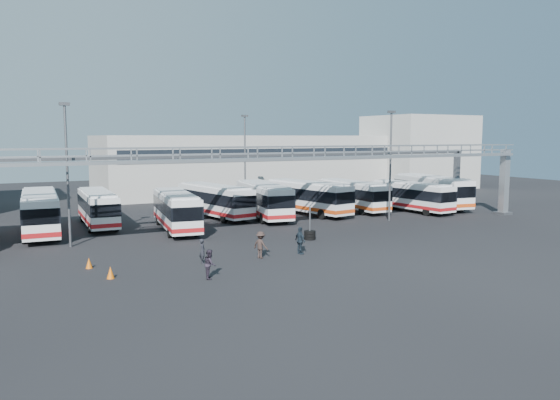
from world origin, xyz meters
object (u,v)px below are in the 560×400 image
pedestrian_d (300,241)px  tire_stack (310,234)px  bus_1 (40,211)px  bus_3 (176,209)px  pedestrian_c (261,245)px  bus_8 (411,195)px  bus_9 (431,190)px  light_pole_mid (390,160)px  bus_2 (98,207)px  pedestrian_b (210,264)px  cone_right (89,263)px  cone_left (111,273)px  light_pole_back (245,156)px  bus_5 (263,199)px  bus_7 (352,194)px  bus_6 (307,196)px  light_pole_left (67,167)px  pedestrian_a (202,251)px  bus_4 (215,200)px

pedestrian_d → tire_stack: tire_stack is taller
bus_1 → bus_3: (10.28, -3.04, -0.13)m
pedestrian_c → bus_8: bearing=-85.3°
bus_3 → bus_9: bus_9 is taller
light_pole_mid → tire_stack: 13.42m
bus_2 → pedestrian_c: 19.47m
pedestrian_b → cone_right: (-5.57, 5.60, -0.50)m
bus_8 → cone_left: bus_8 is taller
pedestrian_c → cone_right: size_ratio=2.74×
light_pole_back → bus_9: size_ratio=0.86×
bus_5 → cone_right: size_ratio=17.83×
tire_stack → pedestrian_d: bearing=-128.0°
bus_3 → pedestrian_d: (4.48, -13.06, -0.86)m
light_pole_back → bus_7: (9.05, -7.59, -3.98)m
bus_6 → cone_right: (-23.24, -13.62, -1.53)m
light_pole_left → tire_stack: 18.28m
bus_5 → cone_left: bus_5 is taller
pedestrian_b → tire_stack: size_ratio=0.65×
pedestrian_b → light_pole_back: bearing=-9.5°
bus_1 → light_pole_left: bearing=-73.3°
light_pole_back → cone_right: bearing=-133.0°
bus_8 → cone_left: bearing=-162.2°
pedestrian_a → pedestrian_b: (-0.89, -3.68, 0.05)m
light_pole_mid → pedestrian_d: size_ratio=5.55×
bus_3 → pedestrian_d: bus_3 is taller
light_pole_left → pedestrian_c: (10.44, -9.64, -4.85)m
bus_6 → pedestrian_c: (-12.95, -15.96, -0.98)m
light_pole_left → bus_4: light_pole_left is taller
bus_2 → cone_right: bus_2 is taller
bus_4 → bus_9: (24.11, -3.90, 0.17)m
bus_5 → bus_7: bus_5 is taller
bus_7 → bus_9: 9.50m
light_pole_mid → bus_9: 12.29m
cone_left → light_pole_back: bearing=51.8°
bus_8 → pedestrian_b: size_ratio=6.31×
bus_8 → cone_right: bearing=-167.2°
pedestrian_d → tire_stack: 5.33m
bus_2 → pedestrian_a: 18.02m
light_pole_mid → cone_left: bearing=-161.0°
cone_right → bus_9: bearing=17.1°
bus_5 → pedestrian_d: bus_5 is taller
light_pole_mid → bus_9: bearing=27.8°
bus_2 → tire_stack: size_ratio=4.14×
bus_5 → bus_8: bus_5 is taller
light_pole_mid → pedestrian_b: light_pole_mid is taller
pedestrian_b → cone_right: size_ratio=2.55×
bus_7 → bus_8: size_ratio=1.01×
light_pole_back → bus_6: 9.24m
pedestrian_a → pedestrian_b: 3.79m
bus_3 → bus_2: bearing=144.4°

